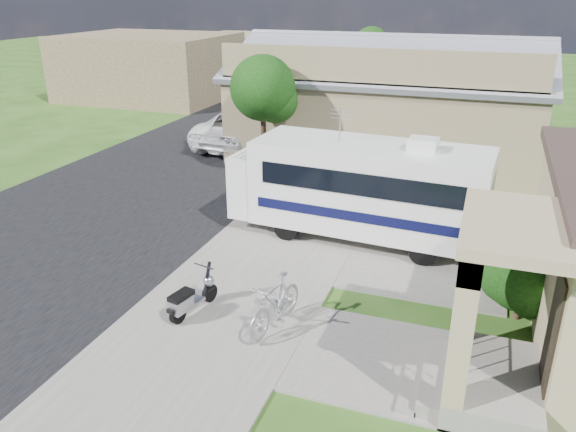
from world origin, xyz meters
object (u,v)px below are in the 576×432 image
(van, at_px, (287,100))
(scooter, at_px, (190,298))
(bicycle, at_px, (275,306))
(motorhome, at_px, (360,186))
(shrub, at_px, (528,265))
(garden_hose, at_px, (444,349))
(pickup_truck, at_px, (249,126))

(van, bearing_deg, scooter, -80.29)
(bicycle, xyz_separation_m, van, (-6.96, 20.16, 0.35))
(motorhome, height_order, scooter, motorhome)
(shrub, relative_size, scooter, 1.68)
(scooter, xyz_separation_m, bicycle, (1.94, 0.13, 0.13))
(motorhome, bearing_deg, garden_hose, -55.25)
(shrub, distance_m, garden_hose, 2.68)
(shrub, height_order, scooter, shrub)
(shrub, xyz_separation_m, van, (-11.87, 17.87, -0.37))
(pickup_truck, relative_size, garden_hose, 14.98)
(bicycle, bearing_deg, pickup_truck, 126.35)
(scooter, height_order, pickup_truck, pickup_truck)
(motorhome, distance_m, van, 16.70)
(pickup_truck, bearing_deg, motorhome, 136.03)
(motorhome, xyz_separation_m, garden_hose, (2.91, -4.88, -1.49))
(shrub, bearing_deg, motorhome, 145.72)
(bicycle, bearing_deg, motorhome, 95.04)
(scooter, distance_m, pickup_truck, 14.59)
(scooter, relative_size, bicycle, 0.78)
(shrub, height_order, pickup_truck, shrub)
(motorhome, height_order, pickup_truck, motorhome)
(pickup_truck, bearing_deg, scooter, 114.47)
(motorhome, relative_size, van, 1.15)
(motorhome, xyz_separation_m, bicycle, (-0.55, -5.26, -1.00))
(motorhome, relative_size, bicycle, 3.80)
(bicycle, bearing_deg, scooter, -165.29)
(motorhome, xyz_separation_m, scooter, (-2.49, -5.38, -1.13))
(pickup_truck, height_order, garden_hose, pickup_truck)
(scooter, bearing_deg, van, 116.42)
(motorhome, distance_m, bicycle, 5.38)
(motorhome, relative_size, scooter, 4.84)
(shrub, height_order, bicycle, shrub)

